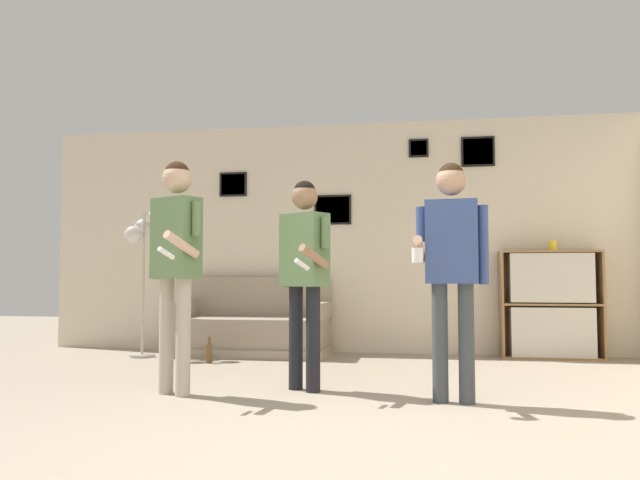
# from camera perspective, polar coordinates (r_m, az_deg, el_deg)

# --- Properties ---
(ground_plane) EXTENTS (20.00, 20.00, 0.00)m
(ground_plane) POSITION_cam_1_polar(r_m,az_deg,el_deg) (3.14, 0.62, -19.48)
(ground_plane) COLOR gray
(wall_back) EXTENTS (8.18, 0.08, 2.70)m
(wall_back) POSITION_cam_1_polar(r_m,az_deg,el_deg) (7.34, 5.72, 0.34)
(wall_back) COLOR beige
(wall_back) RESTS_ON ground_plane
(couch) EXTENTS (1.72, 0.80, 0.88)m
(couch) POSITION_cam_1_polar(r_m,az_deg,el_deg) (7.17, -6.10, -8.09)
(couch) COLOR gray
(couch) RESTS_ON ground_plane
(bookshelf) EXTENTS (1.05, 0.30, 1.16)m
(bookshelf) POSITION_cam_1_polar(r_m,az_deg,el_deg) (7.22, 20.34, -5.56)
(bookshelf) COLOR olive
(bookshelf) RESTS_ON ground_plane
(floor_lamp) EXTENTS (0.40, 0.43, 1.64)m
(floor_lamp) POSITION_cam_1_polar(r_m,az_deg,el_deg) (7.19, -15.80, -0.19)
(floor_lamp) COLOR #ADA89E
(floor_lamp) RESTS_ON ground_plane
(person_player_foreground_left) EXTENTS (0.46, 0.59, 1.75)m
(person_player_foreground_left) POSITION_cam_1_polar(r_m,az_deg,el_deg) (4.81, -13.05, -0.79)
(person_player_foreground_left) COLOR #B7AD99
(person_player_foreground_left) RESTS_ON ground_plane
(person_player_foreground_center) EXTENTS (0.44, 0.59, 1.63)m
(person_player_foreground_center) POSITION_cam_1_polar(r_m,az_deg,el_deg) (4.85, -1.45, -1.96)
(person_player_foreground_center) COLOR black
(person_player_foreground_center) RESTS_ON ground_plane
(person_watcher_holding_cup) EXTENTS (0.53, 0.41, 1.68)m
(person_watcher_holding_cup) POSITION_cam_1_polar(r_m,az_deg,el_deg) (4.46, 11.97, -1.25)
(person_watcher_holding_cup) COLOR #3D4247
(person_watcher_holding_cup) RESTS_ON ground_plane
(bottle_on_floor) EXTENTS (0.07, 0.07, 0.27)m
(bottle_on_floor) POSITION_cam_1_polar(r_m,az_deg,el_deg) (6.55, -10.11, -10.12)
(bottle_on_floor) COLOR brown
(bottle_on_floor) RESTS_ON ground_plane
(drinking_cup) EXTENTS (0.09, 0.09, 0.11)m
(drinking_cup) POSITION_cam_1_polar(r_m,az_deg,el_deg) (7.23, 20.51, -0.49)
(drinking_cup) COLOR yellow
(drinking_cup) RESTS_ON bookshelf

